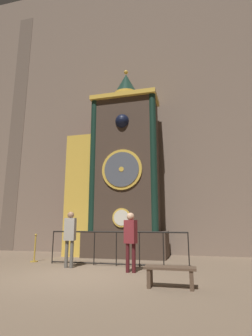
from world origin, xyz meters
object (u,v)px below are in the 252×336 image
visitor_near (70,233)px  visitor_far (131,236)px  visitor_bench (170,273)px  stanchion_post (35,253)px  clock_tower (117,174)px

visitor_near → visitor_far: bearing=-14.2°
visitor_near → visitor_bench: (3.34, -1.91, -0.75)m
visitor_near → stanchion_post: (-1.83, 0.92, -0.73)m
clock_tower → visitor_far: size_ratio=5.19×
visitor_bench → stanchion_post: bearing=151.3°
visitor_bench → visitor_far: bearing=128.3°
clock_tower → visitor_bench: (2.67, -5.06, -3.25)m
clock_tower → stanchion_post: size_ratio=8.70×
clock_tower → visitor_near: (-0.67, -3.14, -2.50)m
clock_tower → visitor_bench: 6.58m
clock_tower → stanchion_post: 4.65m
stanchion_post → visitor_far: bearing=-17.7°
stanchion_post → visitor_bench: bearing=-28.7°
visitor_near → visitor_far: 2.12m
visitor_far → visitor_bench: visitor_far is taller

